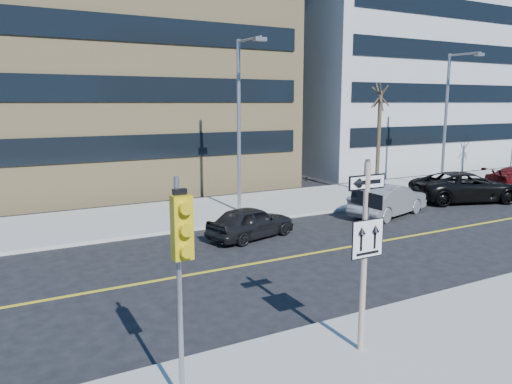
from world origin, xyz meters
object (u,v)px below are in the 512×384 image
parked_car_a (251,222)px  street_tree_west (380,99)px  parked_car_b (388,200)px  streetlight_a (241,115)px  traffic_signal (182,246)px  parked_car_c (466,187)px  sign_pole (365,246)px  streetlight_b (449,112)px

parked_car_a → street_tree_west: 12.46m
parked_car_b → streetlight_a: 8.03m
traffic_signal → parked_car_c: (20.19, 10.44, -2.22)m
traffic_signal → parked_car_a: bearing=56.1°
parked_car_a → streetlight_a: streetlight_a is taller
parked_car_a → traffic_signal: bearing=131.3°
sign_pole → parked_car_c: 19.26m
traffic_signal → streetlight_a: bearing=59.2°
traffic_signal → parked_car_a: (6.42, 9.54, -2.38)m
streetlight_b → sign_pole: bearing=-143.6°
sign_pole → parked_car_b: bearing=44.2°
streetlight_b → parked_car_a: bearing=-166.0°
parked_car_c → streetlight_b: streetlight_b is taller
sign_pole → parked_car_a: size_ratio=1.07×
sign_pole → streetlight_a: streetlight_a is taller
streetlight_b → street_tree_west: size_ratio=1.26×
parked_car_c → parked_car_a: bearing=112.7°
street_tree_west → traffic_signal: bearing=-140.6°
parked_car_c → street_tree_west: 6.69m
traffic_signal → streetlight_b: streetlight_b is taller
streetlight_a → streetlight_b: 14.00m
sign_pole → parked_car_c: (16.19, 10.29, -1.63)m
street_tree_west → streetlight_b: bearing=-6.2°
traffic_signal → parked_car_c: 22.84m
traffic_signal → parked_car_a: 11.74m
parked_car_c → streetlight_b: size_ratio=0.73×
traffic_signal → parked_car_b: (14.01, 9.87, -2.26)m
parked_car_b → street_tree_west: 6.95m
streetlight_b → street_tree_west: (-5.00, 0.54, 0.77)m
streetlight_b → street_tree_west: streetlight_b is taller
parked_car_b → streetlight_a: bearing=42.7°
sign_pole → traffic_signal: bearing=-177.9°
street_tree_west → parked_car_c: bearing=-47.8°
parked_car_b → parked_car_c: bearing=-101.5°
streetlight_a → street_tree_west: 9.05m
traffic_signal → street_tree_west: street_tree_west is taller
parked_car_c → traffic_signal: bearing=136.3°
traffic_signal → parked_car_b: traffic_signal is taller
sign_pole → streetlight_a: size_ratio=0.51×
street_tree_west → sign_pole: bearing=-133.3°
parked_car_a → parked_car_b: 7.60m
parked_car_a → streetlight_a: (1.58, 3.88, 4.11)m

